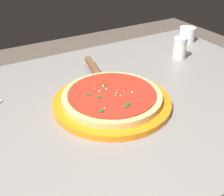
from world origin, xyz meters
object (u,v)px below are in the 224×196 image
Objects in this scene: serving_plate at (112,102)px; pizza at (112,96)px; pizza_server at (96,72)px; parmesan_shaker at (180,48)px; cup_small_sauce at (187,34)px.

pizza is (-0.00, -0.00, 0.02)m from serving_plate.
pizza reaches higher than pizza_server.
pizza is 3.44× the size of parmesan_shaker.
cup_small_sauce is 0.18m from parmesan_shaker.
pizza_server is 3.63× the size of cup_small_sauce.
serving_plate is 4.10× the size of parmesan_shaker.
pizza is at bearing -102.16° from pizza_server.
serving_plate is at bearing -102.16° from pizza_server.
pizza_server is 3.03× the size of parmesan_shaker.
pizza is at bearing -140.00° from serving_plate.
parmesan_shaker is (-0.14, -0.11, 0.01)m from cup_small_sauce.
pizza is 0.38m from parmesan_shaker.
parmesan_shaker is at bearing -1.24° from pizza_server.
pizza is 4.13× the size of cup_small_sauce.
pizza_server is at bearing 77.84° from pizza.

